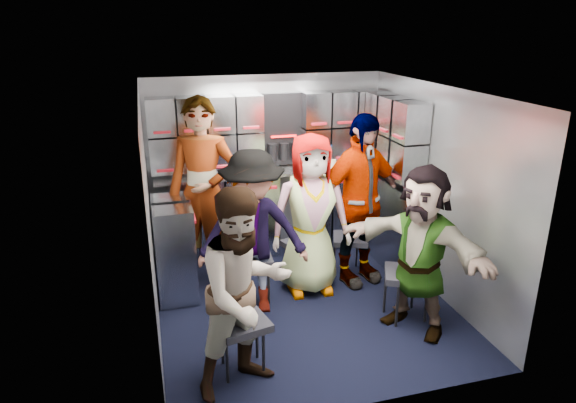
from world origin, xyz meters
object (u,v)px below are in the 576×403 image
object	(u,v)px
jump_seat_near_left	(242,326)
attendant_arc_a	(245,293)
jump_seat_mid_left	(250,261)
attendant_standing	(204,193)
jump_seat_center	(305,246)
attendant_arc_d	(359,201)
attendant_arc_e	(420,251)
jump_seat_mid_right	(350,241)
attendant_arc_b	(253,234)
attendant_arc_c	(310,215)
jump_seat_near_right	(407,277)

from	to	relation	value
jump_seat_near_left	attendant_arc_a	size ratio (longest dim) A/B	0.29
jump_seat_mid_left	attendant_standing	size ratio (longest dim) A/B	0.25
jump_seat_center	attendant_standing	size ratio (longest dim) A/B	0.25
attendant_arc_a	attendant_arc_d	bearing A→B (deg)	21.99
attendant_arc_d	attendant_arc_e	distance (m)	1.02
jump_seat_mid_right	attendant_arc_b	world-z (taller)	attendant_arc_b
jump_seat_center	jump_seat_mid_right	world-z (taller)	jump_seat_center
attendant_standing	attendant_arc_c	xyz separation A→B (m)	(1.00, -0.50, -0.16)
attendant_standing	jump_seat_near_right	bearing A→B (deg)	-15.52
attendant_arc_a	attendant_arc_e	xyz separation A→B (m)	(1.63, 0.36, -0.03)
attendant_standing	jump_seat_mid_right	bearing A→B (deg)	11.19
jump_seat_mid_left	attendant_arc_e	xyz separation A→B (m)	(1.35, -0.89, 0.34)
jump_seat_mid_left	attendant_arc_c	bearing A→B (deg)	5.40
jump_seat_mid_left	jump_seat_center	world-z (taller)	jump_seat_mid_left
jump_seat_near_left	attendant_arc_a	distance (m)	0.44
attendant_arc_c	jump_seat_mid_left	bearing A→B (deg)	-171.04
attendant_arc_a	attendant_arc_e	world-z (taller)	attendant_arc_a
jump_seat_mid_left	attendant_arc_e	distance (m)	1.65
attendant_arc_c	jump_seat_mid_right	bearing A→B (deg)	26.51
jump_seat_near_left	attendant_arc_d	distance (m)	1.95
jump_seat_near_right	attendant_arc_c	distance (m)	1.12
jump_seat_near_left	attendant_arc_b	world-z (taller)	attendant_arc_b
jump_seat_near_left	attendant_arc_c	world-z (taller)	attendant_arc_c
jump_seat_mid_right	attendant_standing	world-z (taller)	attendant_standing
attendant_standing	attendant_arc_e	world-z (taller)	attendant_standing
attendant_arc_b	jump_seat_near_left	bearing A→B (deg)	-99.38
jump_seat_center	attendant_arc_c	world-z (taller)	attendant_arc_c
jump_seat_center	jump_seat_near_right	xyz separation A→B (m)	(0.70, -0.95, 0.02)
jump_seat_center	jump_seat_mid_right	distance (m)	0.55
jump_seat_mid_left	attendant_standing	world-z (taller)	attendant_standing
attendant_arc_d	attendant_arc_a	bearing A→B (deg)	-152.56
attendant_arc_b	attendant_arc_e	size ratio (longest dim) A/B	1.03
jump_seat_near_left	jump_seat_mid_right	bearing A→B (deg)	42.74
jump_seat_near_left	attendant_arc_d	xyz separation A→B (m)	(1.47, 1.18, 0.50)
jump_seat_mid_left	attendant_arc_a	xyz separation A→B (m)	(-0.29, -1.25, 0.37)
jump_seat_mid_right	attendant_arc_c	size ratio (longest dim) A/B	0.28
attendant_standing	attendant_arc_c	size ratio (longest dim) A/B	1.19
attendant_standing	attendant_arc_b	world-z (taller)	attendant_standing
jump_seat_center	attendant_arc_c	bearing A→B (deg)	-90.00
jump_seat_center	attendant_arc_d	size ratio (longest dim) A/B	0.27
jump_seat_near_left	jump_seat_mid_right	world-z (taller)	jump_seat_near_left
jump_seat_near_left	attendant_standing	size ratio (longest dim) A/B	0.23
jump_seat_near_left	jump_seat_near_right	xyz separation A→B (m)	(1.63, 0.36, 0.01)
jump_seat_center	attendant_arc_b	size ratio (longest dim) A/B	0.31
jump_seat_mid_right	jump_seat_near_right	distance (m)	1.01
jump_seat_center	attendant_arc_e	xyz separation A→B (m)	(0.70, -1.13, 0.37)
attendant_arc_b	attendant_arc_c	bearing A→B (deg)	29.03
jump_seat_mid_left	attendant_arc_b	xyz separation A→B (m)	(0.00, -0.18, 0.36)
attendant_arc_e	attendant_arc_d	bearing A→B (deg)	156.22
jump_seat_near_right	jump_seat_mid_right	bearing A→B (deg)	99.20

